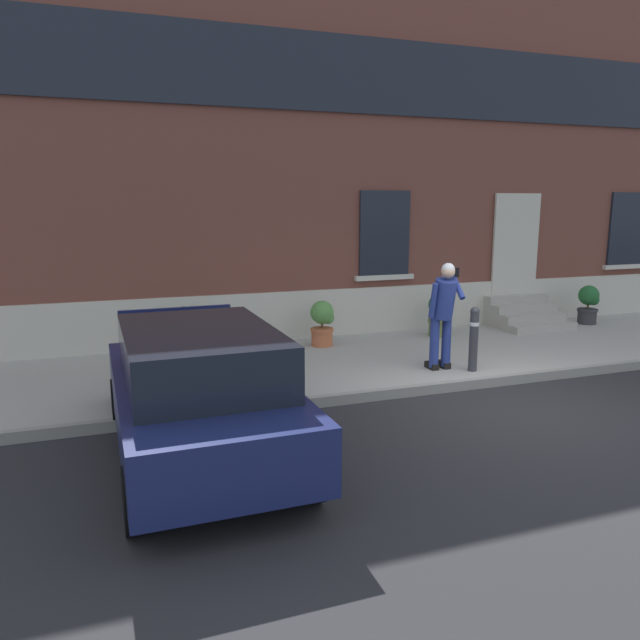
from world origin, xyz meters
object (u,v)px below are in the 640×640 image
planter_olive (439,314)px  bollard_near_person (474,337)px  planter_cream (185,329)px  hatchback_car_navy (199,390)px  planter_charcoal (589,304)px  planter_terracotta (322,322)px  person_on_phone (443,309)px

planter_olive → bollard_near_person: bearing=-108.9°
bollard_near_person → planter_cream: bollard_near_person is taller
hatchback_car_navy → planter_cream: 4.30m
hatchback_car_navy → planter_charcoal: hatchback_car_navy is taller
planter_cream → planter_terracotta: same height
hatchback_car_navy → planter_cream: hatchback_car_navy is taller
hatchback_car_navy → person_on_phone: bearing=23.6°
planter_olive → planter_terracotta: bearing=-179.7°
person_on_phone → planter_cream: size_ratio=2.02×
bollard_near_person → planter_charcoal: size_ratio=1.22×
bollard_near_person → planter_olive: bollard_near_person is taller
hatchback_car_navy → planter_olive: bearing=36.8°
planter_cream → planter_charcoal: size_ratio=1.00×
planter_cream → planter_olive: bearing=-2.5°
bollard_near_person → planter_olive: size_ratio=1.22×
bollard_near_person → planter_charcoal: (4.64, 2.47, -0.11)m
bollard_near_person → person_on_phone: size_ratio=0.60×
hatchback_car_navy → planter_terracotta: size_ratio=4.75×
planter_terracotta → planter_olive: (2.52, 0.01, 0.00)m
planter_olive → planter_charcoal: size_ratio=1.00×
planter_cream → planter_terracotta: size_ratio=1.00×
hatchback_car_navy → bollard_near_person: size_ratio=3.91×
bollard_near_person → planter_cream: size_ratio=1.22×
hatchback_car_navy → planter_charcoal: bearing=23.8°
planter_charcoal → bollard_near_person: bearing=-152.0°
hatchback_car_navy → person_on_phone: size_ratio=2.35×
planter_charcoal → person_on_phone: bearing=-156.1°
hatchback_car_navy → planter_terracotta: hatchback_car_navy is taller
planter_cream → planter_terracotta: bearing=-5.2°
planter_terracotta → planter_olive: bearing=0.3°
planter_cream → planter_charcoal: (8.83, -0.22, 0.00)m
planter_cream → planter_terracotta: (2.52, -0.23, 0.00)m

